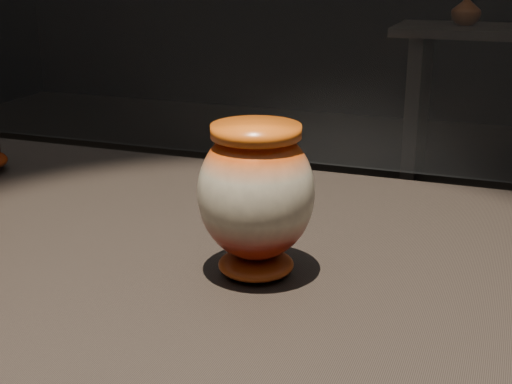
# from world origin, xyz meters

# --- Properties ---
(main_vase) EXTENTS (0.15, 0.15, 0.19)m
(main_vase) POSITION_xyz_m (0.11, -0.06, 1.00)
(main_vase) COLOR maroon
(main_vase) RESTS_ON display_plinth
(back_vase_left) EXTENTS (0.21, 0.21, 0.17)m
(back_vase_left) POSITION_xyz_m (0.07, 3.48, 0.99)
(back_vase_left) COLOR #994616
(back_vase_left) RESTS_ON back_shelf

